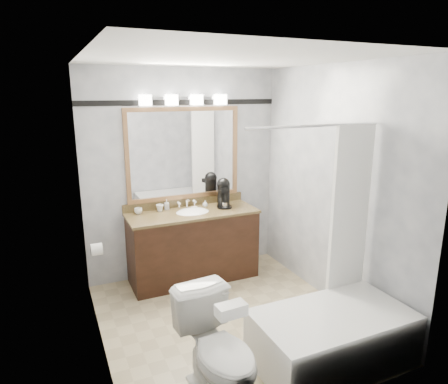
% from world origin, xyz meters
% --- Properties ---
extents(room, '(2.42, 2.62, 2.52)m').
position_xyz_m(room, '(0.00, 0.00, 1.25)').
color(room, tan).
rests_on(room, ground).
extents(vanity, '(1.53, 0.58, 0.97)m').
position_xyz_m(vanity, '(0.00, 1.02, 0.44)').
color(vanity, black).
rests_on(vanity, ground).
extents(mirror, '(1.40, 0.04, 1.10)m').
position_xyz_m(mirror, '(0.00, 1.28, 1.50)').
color(mirror, '#A37349').
rests_on(mirror, room).
extents(vanity_light_bar, '(1.02, 0.14, 0.12)m').
position_xyz_m(vanity_light_bar, '(0.00, 1.23, 2.13)').
color(vanity_light_bar, silver).
rests_on(vanity_light_bar, room).
extents(accent_stripe, '(2.40, 0.01, 0.06)m').
position_xyz_m(accent_stripe, '(0.00, 1.29, 2.10)').
color(accent_stripe, black).
rests_on(accent_stripe, room).
extents(bathtub, '(1.30, 0.75, 1.96)m').
position_xyz_m(bathtub, '(0.55, -0.90, 0.28)').
color(bathtub, white).
rests_on(bathtub, ground).
extents(tp_roll, '(0.11, 0.12, 0.12)m').
position_xyz_m(tp_roll, '(-1.14, 0.66, 0.70)').
color(tp_roll, white).
rests_on(tp_roll, room).
extents(toilet, '(0.52, 0.82, 0.80)m').
position_xyz_m(toilet, '(-0.50, -0.92, 0.40)').
color(toilet, white).
rests_on(toilet, ground).
extents(tissue_box, '(0.21, 0.12, 0.08)m').
position_xyz_m(tissue_box, '(-0.50, -1.12, 0.84)').
color(tissue_box, white).
rests_on(tissue_box, toilet).
extents(coffee_maker, '(0.19, 0.23, 0.36)m').
position_xyz_m(coffee_maker, '(0.43, 1.07, 1.03)').
color(coffee_maker, black).
rests_on(coffee_maker, vanity).
extents(cup_left, '(0.12, 0.12, 0.07)m').
position_xyz_m(cup_left, '(-0.60, 1.19, 0.89)').
color(cup_left, white).
rests_on(cup_left, vanity).
extents(cup_right, '(0.09, 0.09, 0.08)m').
position_xyz_m(cup_right, '(-0.34, 1.20, 0.89)').
color(cup_right, white).
rests_on(cup_right, vanity).
extents(soap_bottle_a, '(0.06, 0.06, 0.12)m').
position_xyz_m(soap_bottle_a, '(-0.25, 1.23, 0.91)').
color(soap_bottle_a, white).
rests_on(soap_bottle_a, vanity).
extents(soap_bottle_b, '(0.08, 0.08, 0.08)m').
position_xyz_m(soap_bottle_b, '(0.21, 1.15, 0.89)').
color(soap_bottle_b, white).
rests_on(soap_bottle_b, vanity).
extents(soap_bar, '(0.08, 0.06, 0.02)m').
position_xyz_m(soap_bar, '(0.06, 1.13, 0.86)').
color(soap_bar, beige).
rests_on(soap_bar, vanity).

